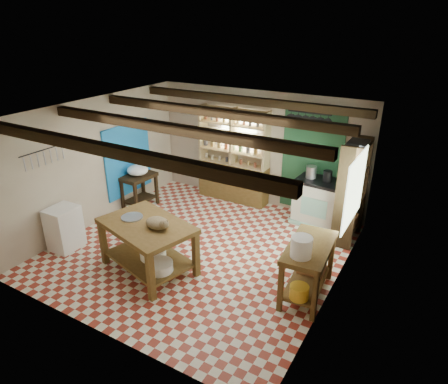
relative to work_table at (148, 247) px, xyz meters
The scene contains 30 objects.
floor 1.14m from the work_table, 67.49° to the left, with size 5.00×5.00×0.02m, color maroon.
ceiling 2.39m from the work_table, 67.49° to the left, with size 5.00×5.00×0.02m, color #4C4D52.
wall_back 3.59m from the work_table, 83.44° to the left, with size 5.00×0.04×2.60m, color beige.
wall_front 1.81m from the work_table, 75.49° to the right, with size 5.00×0.04×2.60m, color beige.
wall_left 2.46m from the work_table, 155.43° to the left, with size 0.04×5.00×2.60m, color beige.
wall_right 3.17m from the work_table, 18.34° to the left, with size 0.04×5.00×2.60m, color beige.
ceiling_beams 2.29m from the work_table, 67.49° to the left, with size 5.00×3.80×0.15m, color black.
blue_wall_patch 2.86m from the work_table, 138.07° to the left, with size 0.04×1.40×1.60m, color blue.
green_wall_patch 3.89m from the work_table, 64.34° to the left, with size 1.30×0.04×2.30m, color #1E4C2B.
window_back 3.66m from the work_table, 91.69° to the left, with size 0.90×0.02×0.80m, color #B5C9B2.
window_right 3.61m from the work_table, 34.27° to the left, with size 0.02×1.30×1.20m, color #B5C9B2.
utensil_rail 2.45m from the work_table, behind, with size 0.06×0.90×0.28m, color black.
pot_rack 3.85m from the work_table, 61.30° to the left, with size 0.86×0.12×0.36m, color black.
shelving_unit 3.34m from the work_table, 92.66° to the left, with size 1.70×0.34×2.20m, color tan.
tall_rack 3.89m from the work_table, 45.87° to the left, with size 0.40×0.86×2.00m, color black.
work_table is the anchor object (origin of this frame).
stove 3.70m from the work_table, 57.19° to the left, with size 1.00×0.68×0.98m, color beige.
prep_table 2.58m from the work_table, 134.41° to the left, with size 0.53×0.77×0.78m, color black.
white_cabinet 1.84m from the work_table, behind, with size 0.46×0.55×0.83m, color white.
right_counter 2.67m from the work_table, 15.36° to the left, with size 0.62×1.24×0.89m, color brown.
cat 0.59m from the work_table, ahead, with size 0.40×0.31×0.18m, color #8D7752.
steel_tray 0.58m from the work_table, behind, with size 0.37×0.37×0.02m, color #BAB9C1.
basin_large 0.15m from the work_table, 29.62° to the left, with size 0.45×0.45×0.16m, color white.
basin_small 0.48m from the work_table, 27.91° to the right, with size 0.44×0.44×0.15m, color white.
kettle_left 3.65m from the work_table, 60.71° to the left, with size 0.22×0.22×0.25m, color #BAB9C1.
kettle_right 3.81m from the work_table, 55.85° to the left, with size 0.18×0.18×0.22m, color black.
enamel_bowl 2.61m from the work_table, 134.41° to the left, with size 0.47×0.47×0.23m, color white.
white_bucket 2.65m from the work_table, ahead, with size 0.31×0.31×0.31m, color white.
wicker_basket 2.75m from the work_table, 21.52° to the left, with size 0.42×0.34×0.30m, color #AE7046.
yellow_tub 2.63m from the work_table, ahead, with size 0.28×0.28×0.21m, color gold.
Camera 1 is at (3.64, -5.37, 4.05)m, focal length 32.00 mm.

